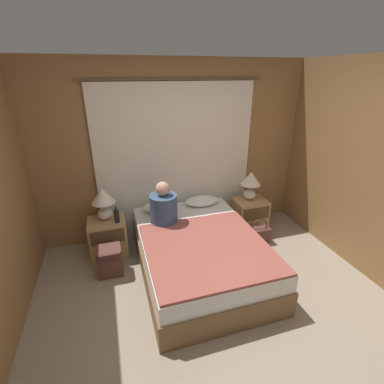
% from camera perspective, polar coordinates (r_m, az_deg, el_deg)
% --- Properties ---
extents(ground_plane, '(16.00, 16.00, 0.00)m').
position_cam_1_polar(ground_plane, '(3.12, 6.59, -24.54)').
color(ground_plane, gray).
extents(wall_back, '(3.98, 0.06, 2.50)m').
position_cam_1_polar(wall_back, '(4.05, -3.42, 8.17)').
color(wall_back, olive).
rests_on(wall_back, ground_plane).
extents(curtain_panel, '(2.46, 0.02, 2.24)m').
position_cam_1_polar(curtain_panel, '(4.03, -3.16, 6.09)').
color(curtain_panel, silver).
rests_on(curtain_panel, ground_plane).
extents(bed, '(1.40, 1.98, 0.51)m').
position_cam_1_polar(bed, '(3.51, 1.47, -12.51)').
color(bed, brown).
rests_on(bed, ground_plane).
extents(nightstand_left, '(0.48, 0.41, 0.52)m').
position_cam_1_polar(nightstand_left, '(3.96, -16.78, -8.87)').
color(nightstand_left, tan).
rests_on(nightstand_left, ground_plane).
extents(nightstand_right, '(0.48, 0.41, 0.52)m').
position_cam_1_polar(nightstand_right, '(4.43, 11.67, -4.68)').
color(nightstand_right, tan).
rests_on(nightstand_right, ground_plane).
extents(lamp_left, '(0.30, 0.30, 0.44)m').
position_cam_1_polar(lamp_left, '(3.76, -17.74, -1.52)').
color(lamp_left, silver).
rests_on(lamp_left, nightstand_left).
extents(lamp_right, '(0.30, 0.30, 0.44)m').
position_cam_1_polar(lamp_right, '(4.25, 11.95, 2.02)').
color(lamp_right, silver).
rests_on(lamp_right, nightstand_right).
extents(pillow_left, '(0.50, 0.30, 0.12)m').
position_cam_1_polar(pillow_left, '(3.95, -6.45, -2.95)').
color(pillow_left, white).
rests_on(pillow_left, bed).
extents(pillow_right, '(0.50, 0.30, 0.12)m').
position_cam_1_polar(pillow_right, '(4.09, 2.04, -1.83)').
color(pillow_right, white).
rests_on(pillow_right, bed).
extents(blanket_on_bed, '(1.34, 1.37, 0.03)m').
position_cam_1_polar(blanket_on_bed, '(3.15, 3.15, -11.31)').
color(blanket_on_bed, '#994C42').
rests_on(blanket_on_bed, bed).
extents(person_left_in_bed, '(0.35, 0.35, 0.57)m').
position_cam_1_polar(person_left_in_bed, '(3.56, -5.86, -3.08)').
color(person_left_in_bed, '#38517A').
rests_on(person_left_in_bed, bed).
extents(beer_bottle_on_left_stand, '(0.07, 0.07, 0.22)m').
position_cam_1_polar(beer_bottle_on_left_stand, '(3.72, -15.18, -4.83)').
color(beer_bottle_on_left_stand, black).
rests_on(beer_bottle_on_left_stand, nightstand_left).
extents(backpack_on_floor, '(0.29, 0.27, 0.37)m').
position_cam_1_polar(backpack_on_floor, '(3.64, -16.51, -13.08)').
color(backpack_on_floor, brown).
rests_on(backpack_on_floor, ground_plane).
extents(handbag_on_floor, '(0.31, 0.17, 0.40)m').
position_cam_1_polar(handbag_on_floor, '(4.21, 13.50, -8.52)').
color(handbag_on_floor, brown).
rests_on(handbag_on_floor, ground_plane).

